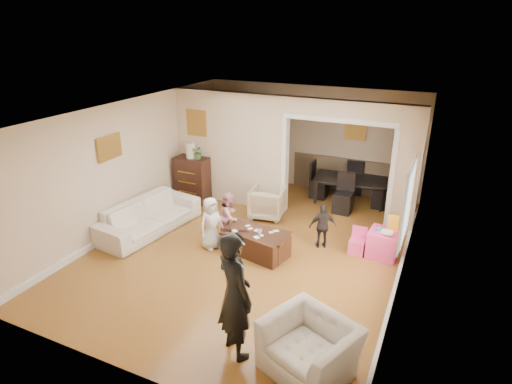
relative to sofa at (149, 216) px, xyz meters
The scene contains 27 objects.
floor 2.22m from the sofa, ahead, with size 7.00×7.00×0.00m, color #A4702A.
partition_left 2.44m from the sofa, 68.97° to the left, with size 2.75×0.18×2.60m, color beige.
partition_right 5.20m from the sofa, 24.20° to the left, with size 0.55×0.18×2.60m, color beige.
partition_header 4.42m from the sofa, 32.54° to the left, with size 2.22×0.18×0.35m, color beige.
window_pane 5.06m from the sofa, ahead, with size 0.03×0.95×1.10m, color white.
framed_art_partition 2.51m from the sofa, 90.59° to the left, with size 0.45×0.03×0.55m, color brown.
framed_art_sofa_wall 1.60m from the sofa, 149.87° to the right, with size 0.03×0.55×0.40m, color brown.
framed_art_alcove 5.15m from the sofa, 48.69° to the left, with size 0.45×0.03×0.55m, color brown.
sofa is the anchor object (origin of this frame).
armchair_back 2.53m from the sofa, 40.41° to the left, with size 0.71×0.73×0.67m, color tan.
armchair_front 4.72m from the sofa, 28.27° to the right, with size 1.05×0.92×0.68m, color #F1E4D0.
dresser 1.75m from the sofa, 92.06° to the left, with size 0.78×0.44×1.08m, color black.
table_lamp 1.97m from the sofa, 92.06° to the left, with size 0.22×0.22×0.36m, color beige.
potted_plant 1.97m from the sofa, 85.48° to the left, with size 0.29×0.25×0.32m, color #43692E.
coffee_table 2.37m from the sofa, ahead, with size 1.19×0.60×0.45m, color #3A1D12.
coffee_cup 2.47m from the sofa, ahead, with size 0.09×0.09×0.09m, color beige.
play_table 4.63m from the sofa, 12.10° to the left, with size 0.52×0.52×0.50m, color #FD428F.
cereal_box 4.78m from the sofa, 12.97° to the left, with size 0.20×0.07×0.30m, color yellow.
cyan_cup 4.53m from the sofa, 11.74° to the left, with size 0.08×0.08×0.08m, color #26ADBE.
toy_block 4.54m from the sofa, 13.90° to the left, with size 0.08×0.06×0.05m, color red.
play_bowl 4.66m from the sofa, 10.52° to the left, with size 0.23×0.23×0.06m, color silver.
dining_table 4.66m from the sofa, 43.61° to the left, with size 1.67×0.93×0.59m, color black.
adult_person 3.99m from the sofa, 36.15° to the right, with size 0.64×0.42×1.75m, color black.
child_kneel_a 1.53m from the sofa, ahead, with size 0.50×0.33×1.02m, color silver.
child_kneel_b 1.71m from the sofa, 12.65° to the left, with size 0.48×0.37×0.99m, color pink.
child_toddler 3.51m from the sofa, 13.56° to the left, with size 0.52×0.22×0.89m, color black.
craft_papers 2.38m from the sofa, ahead, with size 0.81×0.51×0.00m.
Camera 1 is at (3.10, -6.51, 4.04)m, focal length 29.82 mm.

